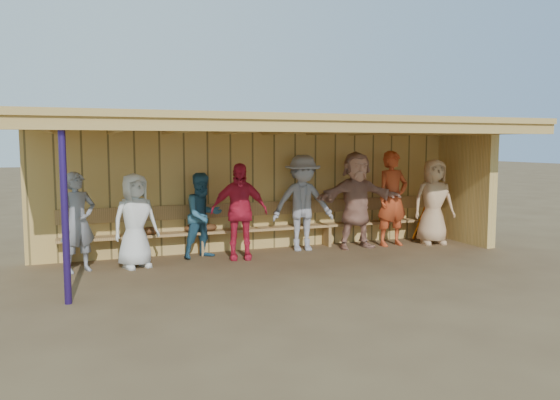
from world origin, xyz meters
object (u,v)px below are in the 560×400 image
at_px(player_c, 203,215).
at_px(player_f, 356,200).
at_px(player_a, 78,222).
at_px(player_g, 392,199).
at_px(player_b, 135,221).
at_px(bench, 266,223).
at_px(player_e, 303,203).
at_px(player_h, 434,202).
at_px(player_d, 239,211).

relative_size(player_c, player_f, 0.81).
xyz_separation_m(player_a, player_g, (5.98, 0.19, 0.15)).
height_order(player_a, player_b, player_a).
relative_size(player_c, bench, 0.20).
xyz_separation_m(player_c, player_f, (3.05, -0.16, 0.19)).
bearing_deg(player_f, player_e, 175.53).
xyz_separation_m(player_b, bench, (2.54, 0.67, -0.26)).
height_order(player_f, bench, player_f).
height_order(player_b, player_c, player_b).
height_order(player_b, bench, player_b).
relative_size(player_f, player_g, 1.00).
bearing_deg(player_b, player_e, -11.38).
bearing_deg(player_g, bench, 165.30).
bearing_deg(player_g, player_e, 170.68).
bearing_deg(player_b, player_c, -1.32).
height_order(player_b, player_h, player_h).
height_order(player_a, player_c, player_a).
relative_size(player_c, player_g, 0.81).
xyz_separation_m(player_a, player_e, (4.08, 0.37, 0.12)).
xyz_separation_m(player_a, player_c, (2.13, 0.37, -0.04)).
height_order(player_g, player_h, player_g).
bearing_deg(player_c, player_f, -21.43).
relative_size(player_a, bench, 0.21).
bearing_deg(player_d, player_g, 14.66).
bearing_deg(player_e, player_d, -156.64).
relative_size(player_d, player_h, 0.98).
distance_m(player_c, player_h, 4.76).
relative_size(player_d, bench, 0.23).
xyz_separation_m(player_b, player_e, (3.19, 0.37, 0.14)).
bearing_deg(player_a, player_c, -15.06).
bearing_deg(player_b, bench, -3.13).
bearing_deg(player_f, player_a, -173.98).
bearing_deg(player_c, player_h, -22.39).
xyz_separation_m(player_a, player_d, (2.71, 0.03, 0.05)).
xyz_separation_m(player_e, bench, (-0.65, 0.31, -0.40)).
height_order(player_a, player_g, player_g).
bearing_deg(bench, player_g, -10.83).
bearing_deg(player_d, player_e, 25.56).
distance_m(player_d, player_f, 2.47).
relative_size(player_a, player_e, 0.87).
bearing_deg(player_b, player_a, 161.96).
relative_size(player_b, bench, 0.21).
relative_size(player_a, player_g, 0.84).
height_order(player_d, player_h, player_h).
bearing_deg(player_b, player_g, -15.86).
xyz_separation_m(player_a, player_h, (6.88, 0.04, 0.07)).
height_order(player_c, player_d, player_d).
distance_m(player_a, player_c, 2.16).
xyz_separation_m(player_c, player_d, (0.58, -0.33, 0.09)).
bearing_deg(player_g, player_f, 174.35).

